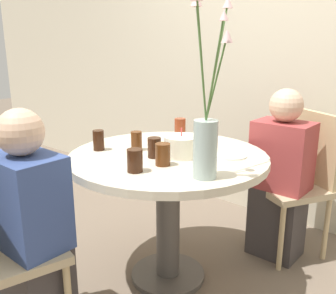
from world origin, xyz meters
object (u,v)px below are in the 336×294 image
object	(u,v)px
chair_right_flank	(301,175)
person_guest	(280,180)
side_plate	(231,156)
birthday_cake	(181,146)
drink_glass_3	(163,154)
drink_glass_5	(136,141)
drink_glass_2	(180,128)
flower_vase	(206,127)
drink_glass_0	(135,161)
drink_glass_1	(154,148)
drink_glass_4	(99,140)
person_boy	(31,235)

from	to	relation	value
chair_right_flank	person_guest	bearing A→B (deg)	-90.00
chair_right_flank	side_plate	bearing A→B (deg)	-75.47
birthday_cake	drink_glass_3	distance (m)	0.18
chair_right_flank	drink_glass_5	xyz separation A→B (m)	(-0.63, -0.85, 0.29)
birthday_cake	drink_glass_2	distance (m)	0.40
birthday_cake	drink_glass_2	xyz separation A→B (m)	(-0.25, 0.31, 0.01)
drink_glass_3	drink_glass_5	world-z (taller)	drink_glass_3
birthday_cake	person_guest	world-z (taller)	person_guest
flower_vase	drink_glass_2	distance (m)	0.74
birthday_cake	drink_glass_0	bearing A→B (deg)	-91.68
person_guest	drink_glass_1	bearing A→B (deg)	-116.97
person_guest	drink_glass_4	bearing A→B (deg)	-130.09
drink_glass_2	person_boy	world-z (taller)	person_boy
drink_glass_1	drink_glass_3	world-z (taller)	drink_glass_3
drink_glass_4	drink_glass_5	xyz separation A→B (m)	(0.16, 0.14, -0.00)
person_guest	drink_glass_2	bearing A→B (deg)	-147.96
drink_glass_4	drink_glass_5	distance (m)	0.21
drink_glass_2	person_boy	xyz separation A→B (m)	(-0.01, -1.05, -0.31)
drink_glass_3	person_boy	bearing A→B (deg)	-116.92
birthday_cake	drink_glass_1	distance (m)	0.14
side_plate	drink_glass_0	distance (m)	0.55
birthday_cake	drink_glass_5	bearing A→B (deg)	-165.78
flower_vase	drink_glass_0	distance (m)	0.37
drink_glass_3	drink_glass_4	distance (m)	0.45
drink_glass_4	person_guest	world-z (taller)	person_guest
drink_glass_0	drink_glass_3	xyz separation A→B (m)	(0.03, 0.16, 0.00)
chair_right_flank	side_plate	size ratio (longest dim) A/B	5.69
birthday_cake	drink_glass_5	size ratio (longest dim) A/B	1.72
birthday_cake	drink_glass_1	xyz separation A→B (m)	(-0.10, -0.11, -0.00)
birthday_cake	person_boy	xyz separation A→B (m)	(-0.26, -0.74, -0.30)
drink_glass_0	drink_glass_1	size ratio (longest dim) A/B	1.03
side_plate	drink_glass_4	size ratio (longest dim) A/B	1.44
drink_glass_5	person_guest	distance (m)	0.95
chair_right_flank	drink_glass_0	distance (m)	1.21
drink_glass_2	birthday_cake	bearing A→B (deg)	-50.41
drink_glass_2	drink_glass_3	xyz separation A→B (m)	(0.28, -0.48, -0.01)
drink_glass_3	drink_glass_4	xyz separation A→B (m)	(-0.45, -0.03, 0.00)
drink_glass_4	person_boy	bearing A→B (deg)	-73.03
side_plate	drink_glass_5	bearing A→B (deg)	-153.27
drink_glass_3	person_boy	xyz separation A→B (m)	(-0.29, -0.57, -0.30)
chair_right_flank	drink_glass_0	xyz separation A→B (m)	(-0.37, -1.11, 0.29)
flower_vase	drink_glass_5	xyz separation A→B (m)	(-0.55, 0.12, -0.17)
chair_right_flank	side_plate	distance (m)	0.68
drink_glass_0	drink_glass_3	size ratio (longest dim) A/B	0.99
flower_vase	drink_glass_2	xyz separation A→B (m)	(-0.54, 0.49, -0.16)
side_plate	person_guest	size ratio (longest dim) A/B	0.15
drink_glass_2	chair_right_flank	bearing A→B (deg)	37.75
drink_glass_5	drink_glass_3	bearing A→B (deg)	-20.48
side_plate	drink_glass_4	distance (m)	0.73
chair_right_flank	drink_glass_2	world-z (taller)	chair_right_flank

